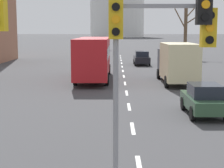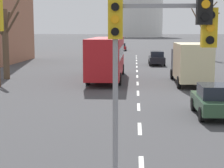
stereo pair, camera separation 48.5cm
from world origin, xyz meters
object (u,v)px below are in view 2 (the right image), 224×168
at_px(traffic_signal_centre_tall, 148,44).
at_px(delivery_truck, 190,62).
at_px(city_bus, 107,55).
at_px(sedan_near_right, 122,47).
at_px(sedan_mid_centre, 157,58).
at_px(sedan_near_left, 214,100).

xyz_separation_m(traffic_signal_centre_tall, delivery_truck, (3.93, 19.46, -2.07)).
bearing_deg(delivery_truck, city_bus, 161.84).
bearing_deg(city_bus, sedan_near_right, 90.47).
bearing_deg(sedan_mid_centre, delivery_truck, -83.92).
xyz_separation_m(sedan_near_left, sedan_near_right, (-6.49, 58.35, -0.02)).
distance_m(city_bus, delivery_truck, 6.94).
height_order(traffic_signal_centre_tall, city_bus, traffic_signal_centre_tall).
xyz_separation_m(sedan_mid_centre, city_bus, (-4.92, -13.47, 1.23)).
bearing_deg(sedan_near_left, sedan_near_right, 96.35).
bearing_deg(sedan_near_right, delivery_truck, -81.65).
xyz_separation_m(sedan_near_left, sedan_mid_centre, (-1.21, 26.62, 0.03)).
bearing_deg(delivery_truck, sedan_near_right, 98.35).
bearing_deg(traffic_signal_centre_tall, city_bus, 97.01).
relative_size(sedan_near_right, delivery_truck, 0.63).
height_order(traffic_signal_centre_tall, delivery_truck, traffic_signal_centre_tall).
distance_m(sedan_near_left, city_bus, 14.56).
height_order(sedan_near_left, delivery_truck, delivery_truck).
bearing_deg(city_bus, sedan_near_left, -65.02).
bearing_deg(traffic_signal_centre_tall, sedan_near_right, 92.59).
height_order(traffic_signal_centre_tall, sedan_near_left, traffic_signal_centre_tall).
height_order(sedan_near_right, sedan_mid_centre, sedan_mid_centre).
distance_m(sedan_near_left, delivery_truck, 11.03).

